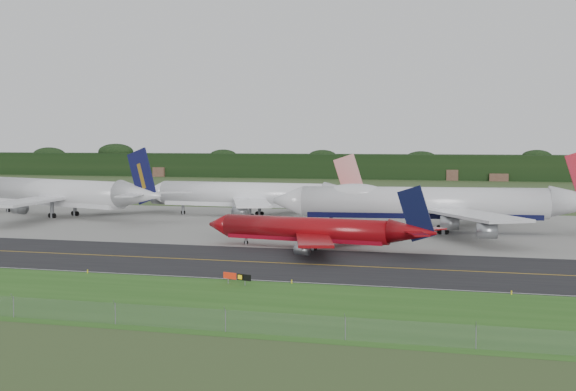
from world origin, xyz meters
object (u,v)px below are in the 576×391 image
(jet_ba_747, at_px, (436,203))
(jet_navy_gold, at_px, (63,194))
(taxiway_sign, at_px, (237,277))
(jet_star_tail, at_px, (254,196))
(jet_red_737, at_px, (318,231))

(jet_ba_747, height_order, jet_navy_gold, jet_ba_747)
(jet_ba_747, xyz_separation_m, jet_navy_gold, (-91.65, 8.87, -0.28))
(jet_navy_gold, bearing_deg, taxiway_sign, -46.52)
(jet_ba_747, height_order, jet_star_tail, jet_ba_747)
(jet_navy_gold, distance_m, jet_star_tail, 47.09)
(jet_red_737, xyz_separation_m, taxiway_sign, (-1.84, -36.71, -2.14))
(jet_red_737, distance_m, jet_navy_gold, 84.37)
(jet_navy_gold, xyz_separation_m, jet_star_tail, (45.28, 12.93, -0.42))
(jet_ba_747, xyz_separation_m, taxiway_sign, (-19.13, -67.60, -4.90))
(jet_red_737, distance_m, taxiway_sign, 36.82)
(jet_ba_747, distance_m, jet_navy_gold, 92.08)
(taxiway_sign, bearing_deg, jet_star_tail, 106.95)
(jet_ba_747, bearing_deg, taxiway_sign, -105.80)
(jet_ba_747, distance_m, jet_star_tail, 51.25)
(jet_ba_747, relative_size, jet_navy_gold, 1.07)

